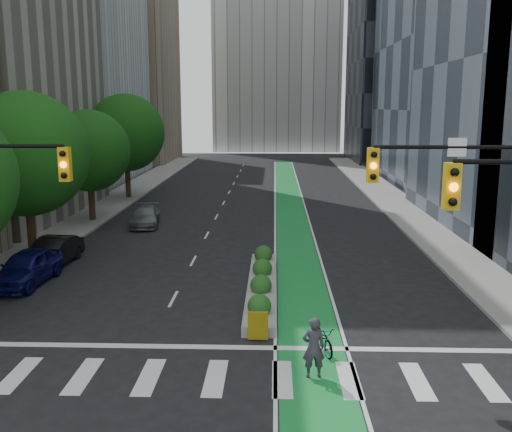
# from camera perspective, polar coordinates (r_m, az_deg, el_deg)

# --- Properties ---
(ground) EXTENTS (160.00, 160.00, 0.00)m
(ground) POSITION_cam_1_polar(r_m,az_deg,el_deg) (18.67, -3.76, -14.48)
(ground) COLOR black
(ground) RESTS_ON ground
(sidewalk_left) EXTENTS (3.60, 90.00, 0.15)m
(sidewalk_left) POSITION_cam_1_polar(r_m,az_deg,el_deg) (44.62, -15.82, 0.34)
(sidewalk_left) COLOR gray
(sidewalk_left) RESTS_ON ground
(sidewalk_right) EXTENTS (3.60, 90.00, 0.15)m
(sidewalk_right) POSITION_cam_1_polar(r_m,az_deg,el_deg) (43.69, 15.15, 0.15)
(sidewalk_right) COLOR gray
(sidewalk_right) RESTS_ON ground
(bike_lane_paint) EXTENTS (2.20, 70.00, 0.01)m
(bike_lane_paint) POSITION_cam_1_polar(r_m,az_deg,el_deg) (47.47, 3.37, 1.28)
(bike_lane_paint) COLOR #188738
(bike_lane_paint) RESTS_ON ground
(building_tan_far) EXTENTS (14.00, 16.00, 26.00)m
(building_tan_far) POSITION_cam_1_polar(r_m,az_deg,el_deg) (85.72, -13.23, 14.07)
(building_tan_far) COLOR tan
(building_tan_far) RESTS_ON ground
(building_dark_end) EXTENTS (14.00, 18.00, 28.00)m
(building_dark_end) POSITION_cam_1_polar(r_m,az_deg,el_deg) (86.92, 14.47, 14.63)
(building_dark_end) COLOR black
(building_dark_end) RESTS_ON ground
(tree_mid) EXTENTS (6.40, 6.40, 8.78)m
(tree_mid) POSITION_cam_1_polar(r_m,az_deg,el_deg) (31.55, -22.06, 5.75)
(tree_mid) COLOR black
(tree_mid) RESTS_ON ground
(tree_midfar) EXTENTS (5.60, 5.60, 7.76)m
(tree_midfar) POSITION_cam_1_polar(r_m,az_deg,el_deg) (40.92, -16.37, 6.26)
(tree_midfar) COLOR black
(tree_midfar) RESTS_ON ground
(tree_far) EXTENTS (6.60, 6.60, 9.00)m
(tree_far) POSITION_cam_1_polar(r_m,az_deg,el_deg) (50.46, -12.88, 8.10)
(tree_far) COLOR black
(tree_far) RESTS_ON ground
(signal_right) EXTENTS (5.82, 0.51, 7.20)m
(signal_right) POSITION_cam_1_polar(r_m,az_deg,el_deg) (18.86, 23.43, 0.25)
(signal_right) COLOR black
(signal_right) RESTS_ON ground
(median_planter) EXTENTS (1.20, 10.26, 1.10)m
(median_planter) POSITION_cam_1_polar(r_m,az_deg,el_deg) (25.01, 0.56, -6.81)
(median_planter) COLOR gray
(median_planter) RESTS_ON ground
(bicycle) EXTENTS (1.16, 1.92, 0.95)m
(bicycle) POSITION_cam_1_polar(r_m,az_deg,el_deg) (19.39, 6.59, -11.99)
(bicycle) COLOR gray
(bicycle) RESTS_ON ground
(cyclist) EXTENTS (0.74, 0.53, 1.89)m
(cyclist) POSITION_cam_1_polar(r_m,az_deg,el_deg) (17.48, 5.77, -12.96)
(cyclist) COLOR #35303A
(cyclist) RESTS_ON ground
(parked_car_left_near) EXTENTS (2.13, 4.72, 1.57)m
(parked_car_left_near) POSITION_cam_1_polar(r_m,az_deg,el_deg) (28.01, -21.94, -4.79)
(parked_car_left_near) COLOR #0C0D49
(parked_car_left_near) RESTS_ON ground
(parked_car_left_mid) EXTENTS (1.93, 4.48, 1.43)m
(parked_car_left_mid) POSITION_cam_1_polar(r_m,az_deg,el_deg) (30.72, -19.68, -3.40)
(parked_car_left_mid) COLOR black
(parked_car_left_mid) RESTS_ON ground
(parked_car_left_far) EXTENTS (2.41, 4.67, 1.30)m
(parked_car_left_far) POSITION_cam_1_polar(r_m,az_deg,el_deg) (39.23, -11.03, -0.02)
(parked_car_left_far) COLOR #5D5F62
(parked_car_left_far) RESTS_ON ground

